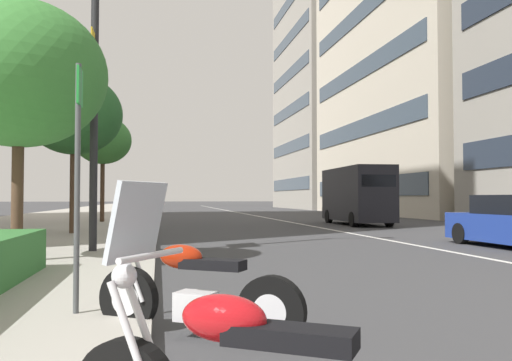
{
  "coord_description": "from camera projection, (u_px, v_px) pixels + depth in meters",
  "views": [
    {
      "loc": [
        -2.66,
        7.31,
        1.37
      ],
      "look_at": [
        14.1,
        4.19,
        1.93
      ],
      "focal_mm": 36.86,
      "sensor_mm": 36.0,
      "label": 1
    }
  ],
  "objects": [
    {
      "name": "street_tree_far_plaza",
      "position": [
        103.0,
        141.0,
        27.07
      ],
      "size": [
        2.91,
        2.91,
        5.43
      ],
      "color": "#473323",
      "rests_on": "sidewalk_right_plaza"
    },
    {
      "name": "sidewalk_right_plaza",
      "position": [
        70.0,
        220.0,
        31.12
      ],
      "size": [
        160.0,
        10.14,
        0.15
      ],
      "primitive_type": "cube",
      "color": "#A39E93",
      "rests_on": "ground"
    },
    {
      "name": "motorcycle_nearest_camera",
      "position": [
        194.0,
        295.0,
        5.14
      ],
      "size": [
        1.3,
        1.95,
        1.11
      ],
      "rotation": [
        0.0,
        0.0,
        1.0
      ],
      "color": "black",
      "rests_on": "ground"
    },
    {
      "name": "street_lamp_with_banners",
      "position": [
        110.0,
        36.0,
        12.31
      ],
      "size": [
        1.26,
        2.47,
        8.45
      ],
      "color": "#232326",
      "rests_on": "sidewalk_right_plaza"
    },
    {
      "name": "delivery_van_ahead",
      "position": [
        357.0,
        194.0,
        26.84
      ],
      "size": [
        6.06,
        2.19,
        2.91
      ],
      "rotation": [
        0.0,
        0.0,
        -0.04
      ],
      "color": "black",
      "rests_on": "ground"
    },
    {
      "name": "office_tower_near_left",
      "position": [
        349.0,
        62.0,
        69.86
      ],
      "size": [
        20.16,
        16.35,
        38.88
      ],
      "color": "gray",
      "rests_on": "ground"
    },
    {
      "name": "parking_sign_by_curb",
      "position": [
        78.0,
        163.0,
        5.6
      ],
      "size": [
        0.32,
        0.06,
        2.66
      ],
      "color": "#47494C",
      "rests_on": "sidewalk_right_plaza"
    },
    {
      "name": "office_tower_mid_left",
      "position": [
        465.0,
        51.0,
        46.05
      ],
      "size": [
        24.83,
        19.5,
        28.51
      ],
      "color": "beige",
      "rests_on": "ground"
    },
    {
      "name": "street_tree_by_lamp_post",
      "position": [
        19.0,
        75.0,
        10.16
      ],
      "size": [
        3.34,
        3.34,
        5.04
      ],
      "color": "#473323",
      "rests_on": "sidewalk_right_plaza"
    },
    {
      "name": "lane_centre_stripe",
      "position": [
        260.0,
        217.0,
        38.3
      ],
      "size": [
        110.0,
        0.16,
        0.01
      ],
      "primitive_type": "cube",
      "color": "silver",
      "rests_on": "ground"
    },
    {
      "name": "street_tree_mid_sidewalk",
      "position": [
        74.0,
        114.0,
        18.25
      ],
      "size": [
        3.32,
        3.32,
        5.55
      ],
      "color": "#473323",
      "rests_on": "sidewalk_right_plaza"
    }
  ]
}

